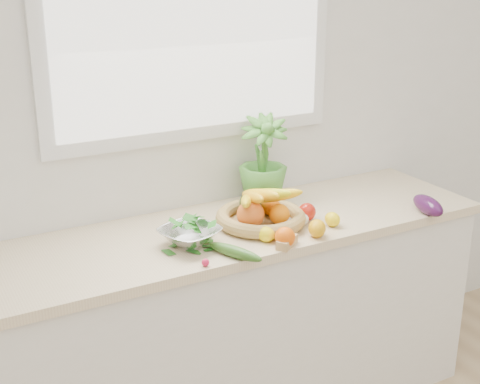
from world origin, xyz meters
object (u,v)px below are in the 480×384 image
colander_with_spinach (190,231)px  apple (307,212)px  cucumber (235,252)px  eggplant (428,205)px  fruit_basket (260,213)px  potted_herb (263,159)px

colander_with_spinach → apple: bearing=-0.2°
apple → cucumber: 0.47m
apple → cucumber: bearing=-158.1°
apple → eggplant: bearing=-20.8°
apple → eggplant: size_ratio=0.39×
eggplant → cucumber: eggplant is taller
cucumber → fruit_basket: (0.24, 0.23, 0.03)m
eggplant → fruit_basket: fruit_basket is taller
fruit_basket → eggplant: bearing=-19.1°
colander_with_spinach → cucumber: bearing=-61.0°
potted_herb → fruit_basket: bearing=-123.0°
apple → cucumber: size_ratio=0.31×
cucumber → potted_herb: size_ratio=0.63×
cucumber → colander_with_spinach: (-0.10, 0.18, 0.04)m
potted_herb → fruit_basket: 0.30m
apple → cucumber: (-0.43, -0.17, -0.02)m
colander_with_spinach → eggplant: bearing=-10.5°
apple → potted_herb: potted_herb is taller
cucumber → fruit_basket: 0.33m
eggplant → colander_with_spinach: colander_with_spinach is taller
cucumber → potted_herb: bearing=49.4°
eggplant → potted_herb: 0.73m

